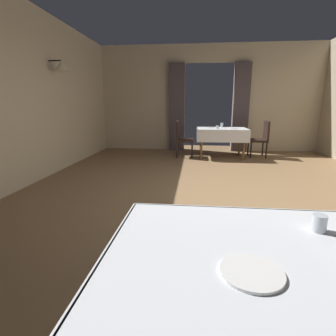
% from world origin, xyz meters
% --- Properties ---
extents(ground, '(10.08, 10.08, 0.00)m').
position_xyz_m(ground, '(0.00, 0.00, 0.00)').
color(ground, olive).
extents(wall_left, '(0.49, 8.40, 3.00)m').
position_xyz_m(wall_left, '(-3.20, 0.00, 1.50)').
color(wall_left, beige).
rests_on(wall_left, ground).
extents(wall_back, '(6.40, 0.27, 3.00)m').
position_xyz_m(wall_back, '(0.00, 4.18, 1.51)').
color(wall_back, beige).
rests_on(wall_back, ground).
extents(dining_table_near, '(1.36, 1.02, 0.75)m').
position_xyz_m(dining_table_near, '(-0.03, -2.85, 0.66)').
color(dining_table_near, brown).
rests_on(dining_table_near, ground).
extents(dining_table_mid, '(1.27, 0.92, 0.75)m').
position_xyz_m(dining_table_mid, '(0.31, 3.05, 0.64)').
color(dining_table_mid, brown).
rests_on(dining_table_mid, ground).
extents(chair_mid_left, '(0.45, 0.44, 0.93)m').
position_xyz_m(chair_mid_left, '(-0.71, 2.99, 0.52)').
color(chair_mid_left, black).
rests_on(chair_mid_left, ground).
extents(chair_mid_right, '(0.44, 0.44, 0.93)m').
position_xyz_m(chair_mid_right, '(1.33, 3.15, 0.52)').
color(chair_mid_right, black).
rests_on(chair_mid_right, ground).
extents(glass_near_b, '(0.07, 0.07, 0.08)m').
position_xyz_m(glass_near_b, '(0.24, -2.60, 0.79)').
color(glass_near_b, silver).
rests_on(glass_near_b, dining_table_near).
extents(plate_near_c, '(0.22, 0.22, 0.01)m').
position_xyz_m(plate_near_c, '(-0.14, -2.97, 0.76)').
color(plate_near_c, white).
rests_on(plate_near_c, dining_table_near).
extents(plate_mid_a, '(0.19, 0.19, 0.01)m').
position_xyz_m(plate_mid_a, '(0.04, 3.13, 0.76)').
color(plate_mid_a, white).
rests_on(plate_mid_a, dining_table_mid).
extents(plate_mid_b, '(0.19, 0.19, 0.01)m').
position_xyz_m(plate_mid_b, '(0.58, 2.87, 0.76)').
color(plate_mid_b, white).
rests_on(plate_mid_b, dining_table_mid).
extents(glass_mid_c, '(0.07, 0.07, 0.12)m').
position_xyz_m(glass_mid_c, '(0.34, 3.36, 0.81)').
color(glass_mid_c, silver).
rests_on(glass_mid_c, dining_table_mid).
extents(glass_mid_d, '(0.07, 0.07, 0.08)m').
position_xyz_m(glass_mid_d, '(0.18, 2.84, 0.79)').
color(glass_mid_d, silver).
rests_on(glass_mid_d, dining_table_mid).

